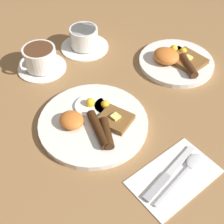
{
  "coord_description": "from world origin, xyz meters",
  "views": [
    {
      "loc": [
        0.41,
        -0.32,
        0.6
      ],
      "look_at": [
        0.02,
        0.05,
        0.03
      ],
      "focal_mm": 50.0,
      "sensor_mm": 36.0,
      "label": 1
    }
  ],
  "objects_px": {
    "breakfast_plate_far": "(176,60)",
    "spoon": "(190,166)",
    "breakfast_plate_near": "(94,122)",
    "teacup_near": "(40,60)",
    "teacup_far": "(84,39)",
    "knife": "(168,175)"
  },
  "relations": [
    {
      "from": "breakfast_plate_far",
      "to": "knife",
      "type": "relative_size",
      "value": 1.26
    },
    {
      "from": "knife",
      "to": "spoon",
      "type": "distance_m",
      "value": 0.06
    },
    {
      "from": "teacup_near",
      "to": "spoon",
      "type": "bearing_deg",
      "value": 4.3
    },
    {
      "from": "breakfast_plate_near",
      "to": "teacup_far",
      "type": "height_order",
      "value": "teacup_far"
    },
    {
      "from": "breakfast_plate_far",
      "to": "spoon",
      "type": "xyz_separation_m",
      "value": [
        0.26,
        -0.27,
        -0.01
      ]
    },
    {
      "from": "teacup_far",
      "to": "knife",
      "type": "distance_m",
      "value": 0.53
    },
    {
      "from": "teacup_near",
      "to": "knife",
      "type": "height_order",
      "value": "teacup_near"
    },
    {
      "from": "breakfast_plate_far",
      "to": "spoon",
      "type": "relative_size",
      "value": 1.33
    },
    {
      "from": "teacup_near",
      "to": "knife",
      "type": "relative_size",
      "value": 0.81
    },
    {
      "from": "teacup_near",
      "to": "breakfast_plate_far",
      "type": "bearing_deg",
      "value": 49.59
    },
    {
      "from": "spoon",
      "to": "teacup_far",
      "type": "bearing_deg",
      "value": 72.26
    },
    {
      "from": "teacup_far",
      "to": "knife",
      "type": "height_order",
      "value": "teacup_far"
    },
    {
      "from": "teacup_near",
      "to": "breakfast_plate_near",
      "type": "bearing_deg",
      "value": -6.88
    },
    {
      "from": "breakfast_plate_near",
      "to": "spoon",
      "type": "xyz_separation_m",
      "value": [
        0.25,
        0.07,
        -0.0
      ]
    },
    {
      "from": "breakfast_plate_far",
      "to": "teacup_near",
      "type": "height_order",
      "value": "teacup_near"
    },
    {
      "from": "breakfast_plate_near",
      "to": "spoon",
      "type": "distance_m",
      "value": 0.26
    },
    {
      "from": "teacup_far",
      "to": "spoon",
      "type": "relative_size",
      "value": 0.9
    },
    {
      "from": "teacup_far",
      "to": "spoon",
      "type": "distance_m",
      "value": 0.54
    },
    {
      "from": "teacup_far",
      "to": "knife",
      "type": "bearing_deg",
      "value": -19.55
    },
    {
      "from": "breakfast_plate_far",
      "to": "teacup_near",
      "type": "distance_m",
      "value": 0.41
    },
    {
      "from": "breakfast_plate_near",
      "to": "teacup_near",
      "type": "xyz_separation_m",
      "value": [
        -0.28,
        0.03,
        0.02
      ]
    },
    {
      "from": "breakfast_plate_near",
      "to": "teacup_near",
      "type": "relative_size",
      "value": 1.89
    }
  ]
}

